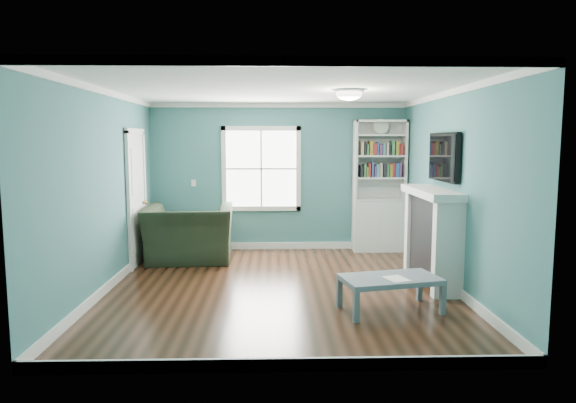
{
  "coord_description": "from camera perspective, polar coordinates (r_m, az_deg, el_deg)",
  "views": [
    {
      "loc": [
        -0.07,
        -6.62,
        1.94
      ],
      "look_at": [
        0.12,
        0.4,
        1.11
      ],
      "focal_mm": 32.0,
      "sensor_mm": 36.0,
      "label": 1
    }
  ],
  "objects": [
    {
      "name": "window",
      "position": [
        9.12,
        -2.99,
        3.66
      ],
      "size": [
        1.4,
        0.06,
        1.5
      ],
      "color": "white",
      "rests_on": "room_walls"
    },
    {
      "name": "bookshelf",
      "position": [
        9.16,
        10.06,
        0.27
      ],
      "size": [
        0.9,
        0.35,
        2.31
      ],
      "color": "silver",
      "rests_on": "ground"
    },
    {
      "name": "floor",
      "position": [
        6.89,
        -0.9,
        -9.59
      ],
      "size": [
        5.0,
        5.0,
        0.0
      ],
      "primitive_type": "plane",
      "color": "black",
      "rests_on": "ground"
    },
    {
      "name": "paper_sheet",
      "position": [
        5.95,
        11.96,
        -8.39
      ],
      "size": [
        0.3,
        0.33,
        0.0
      ],
      "primitive_type": "cube",
      "rotation": [
        0.0,
        0.0,
        0.34
      ],
      "color": "white",
      "rests_on": "coffee_table"
    },
    {
      "name": "tv",
      "position": [
        7.19,
        16.94,
        4.75
      ],
      "size": [
        0.06,
        1.1,
        0.65
      ],
      "primitive_type": "cube",
      "color": "black",
      "rests_on": "fireplace"
    },
    {
      "name": "light_switch",
      "position": [
        9.24,
        -10.44,
        2.04
      ],
      "size": [
        0.08,
        0.01,
        0.12
      ],
      "primitive_type": "cube",
      "color": "white",
      "rests_on": "room_walls"
    },
    {
      "name": "recliner",
      "position": [
        8.44,
        -10.94,
        -2.49
      ],
      "size": [
        1.43,
        0.97,
        1.21
      ],
      "primitive_type": "imported",
      "rotation": [
        0.0,
        0.0,
        -3.09
      ],
      "color": "#212C1B",
      "rests_on": "ground"
    },
    {
      "name": "coffee_table",
      "position": [
        6.04,
        11.29,
        -8.69
      ],
      "size": [
        1.19,
        0.82,
        0.4
      ],
      "rotation": [
        0.0,
        0.0,
        0.22
      ],
      "color": "#535E64",
      "rests_on": "ground"
    },
    {
      "name": "fireplace",
      "position": [
        7.27,
        15.74,
        -3.84
      ],
      "size": [
        0.44,
        1.58,
        1.3
      ],
      "color": "black",
      "rests_on": "ground"
    },
    {
      "name": "door",
      "position": [
        8.35,
        -16.47,
        0.51
      ],
      "size": [
        0.12,
        0.98,
        2.17
      ],
      "color": "silver",
      "rests_on": "ground"
    },
    {
      "name": "trim",
      "position": [
        6.65,
        -0.92,
        0.69
      ],
      "size": [
        4.5,
        5.0,
        2.6
      ],
      "color": "white",
      "rests_on": "ground"
    },
    {
      "name": "ceiling_fixture",
      "position": [
        6.81,
        6.8,
        11.84
      ],
      "size": [
        0.38,
        0.38,
        0.15
      ],
      "color": "white",
      "rests_on": "room_walls"
    },
    {
      "name": "room_walls",
      "position": [
        6.63,
        -0.93,
        3.65
      ],
      "size": [
        5.0,
        5.0,
        5.0
      ],
      "color": "#3C7A79",
      "rests_on": "ground"
    }
  ]
}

